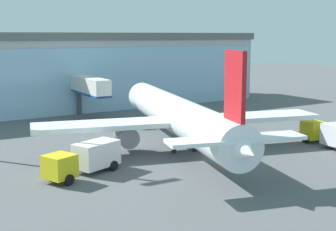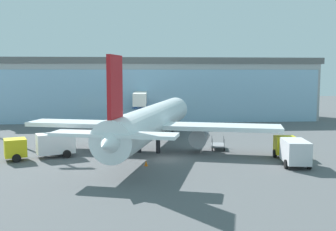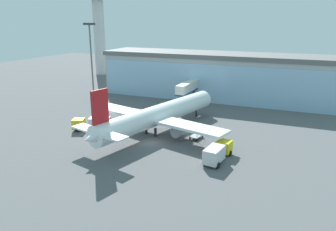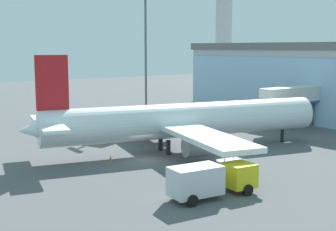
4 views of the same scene
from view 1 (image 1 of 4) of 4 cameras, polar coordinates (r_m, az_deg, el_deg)
ground at (r=46.71m, az=6.18°, el=-5.12°), size 240.00×240.00×0.00m
terminal_building at (r=79.86m, az=-10.29°, el=5.47°), size 63.79×16.37×12.34m
jet_bridge at (r=67.95m, az=-9.67°, el=3.47°), size 2.26×11.48×6.04m
airplane at (r=49.69m, az=1.30°, el=-0.10°), size 30.53×35.52×10.84m
catering_truck at (r=41.18m, az=-10.06°, el=-5.15°), size 7.57×4.92×2.65m
fuel_truck at (r=53.20m, az=19.35°, el=-2.16°), size 3.08×7.48×2.65m
baggage_cart at (r=54.69m, az=8.59°, el=-2.43°), size 1.95×2.98×1.50m
safety_cone_nose at (r=43.05m, az=6.48°, el=-6.04°), size 0.36×0.36×0.55m
safety_cone_wingtip at (r=45.93m, az=-14.33°, el=-5.28°), size 0.36×0.36×0.55m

